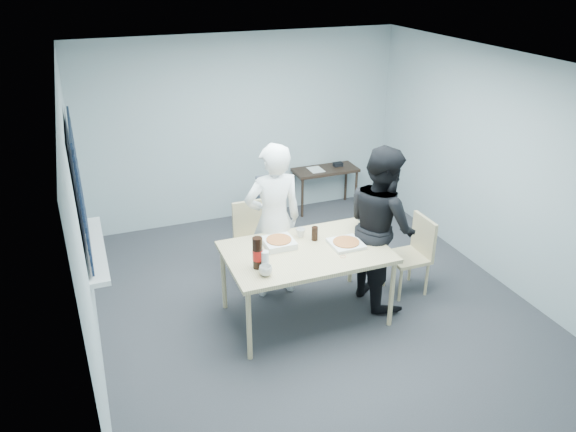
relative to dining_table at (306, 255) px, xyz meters
name	(u,v)px	position (x,y,z in m)	size (l,w,h in m)	color
room	(82,198)	(-2.03, 0.61, 0.70)	(5.00, 5.00, 5.00)	#323136
dining_table	(306,255)	(0.00, 0.00, 0.00)	(1.64, 1.04, 0.80)	beige
chair_far	(253,233)	(-0.23, 1.09, -0.23)	(0.42, 0.42, 0.89)	beige
chair_right	(414,250)	(1.34, 0.06, -0.23)	(0.42, 0.42, 0.89)	beige
person_white	(274,221)	(-0.14, 0.58, 0.15)	(0.65, 0.42, 1.77)	white
person_black	(381,226)	(0.89, 0.07, 0.15)	(0.86, 0.47, 1.77)	black
side_table	(325,174)	(1.35, 2.49, -0.18)	(0.95, 0.42, 0.63)	#312219
stool	(268,213)	(0.25, 1.90, -0.39)	(0.33, 0.33, 0.46)	black
backpack	(268,192)	(0.25, 1.89, -0.08)	(0.30, 0.22, 0.41)	slate
pizza_box_a	(279,242)	(-0.22, 0.19, 0.10)	(0.30, 0.30, 0.08)	white
pizza_box_b	(346,243)	(0.42, -0.05, 0.08)	(0.32, 0.32, 0.05)	white
mug_a	(266,271)	(-0.54, -0.31, 0.11)	(0.12, 0.12, 0.10)	silver
mug_b	(300,233)	(0.06, 0.30, 0.11)	(0.10, 0.10, 0.09)	silver
cola_glass	(315,234)	(0.17, 0.17, 0.13)	(0.07, 0.07, 0.15)	black
soda_bottle	(258,253)	(-0.56, -0.16, 0.21)	(0.10, 0.10, 0.32)	black
plastic_cups	(265,260)	(-0.50, -0.19, 0.15)	(0.08, 0.08, 0.18)	silver
rubber_band	(343,257)	(0.29, -0.25, 0.06)	(0.06, 0.06, 0.00)	red
papers	(316,170)	(1.20, 2.50, -0.10)	(0.20, 0.27, 0.00)	white
black_box	(338,164)	(1.57, 2.53, -0.08)	(0.13, 0.09, 0.06)	black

